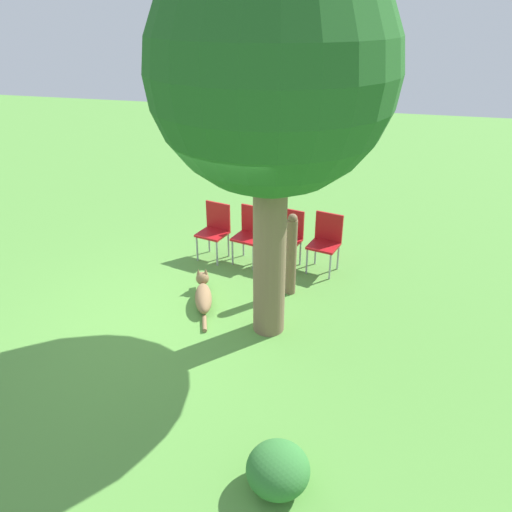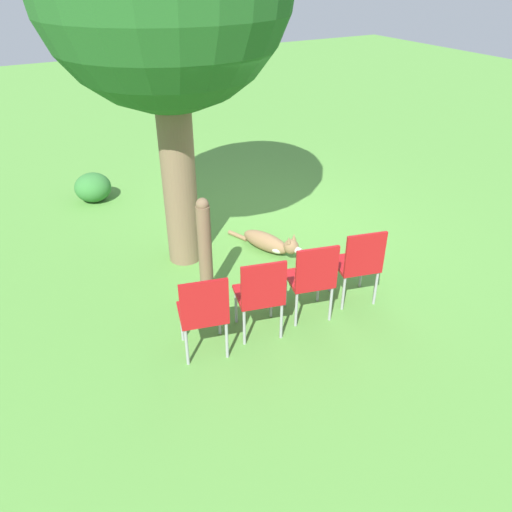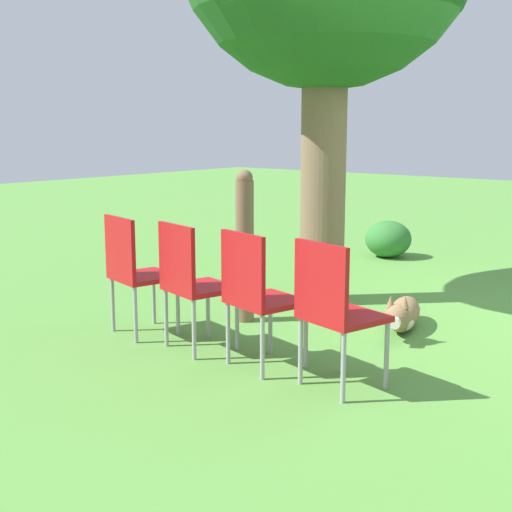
{
  "view_description": "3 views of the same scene",
  "coord_description": "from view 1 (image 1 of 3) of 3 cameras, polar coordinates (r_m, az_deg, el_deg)",
  "views": [
    {
      "loc": [
        5.11,
        2.15,
        3.81
      ],
      "look_at": [
        -0.0,
        0.89,
        1.11
      ],
      "focal_mm": 35.0,
      "sensor_mm": 36.0,
      "label": 1
    },
    {
      "loc": [
        -5.38,
        2.88,
        3.33
      ],
      "look_at": [
        -1.41,
        0.69,
        0.59
      ],
      "focal_mm": 35.0,
      "sensor_mm": 36.0,
      "label": 2
    },
    {
      "loc": [
        -5.43,
        -2.52,
        1.59
      ],
      "look_at": [
        -1.44,
        0.74,
        0.64
      ],
      "focal_mm": 50.0,
      "sensor_mm": 36.0,
      "label": 3
    }
  ],
  "objects": [
    {
      "name": "red_chair_0",
      "position": [
        8.15,
        -4.71,
        3.29
      ],
      "size": [
        0.51,
        0.53,
        0.92
      ],
      "rotation": [
        0.0,
        0.0,
        -0.24
      ],
      "color": "#B21419",
      "rests_on": "ground_plane"
    },
    {
      "name": "fence_post",
      "position": [
        7.04,
        4.07,
        0.2
      ],
      "size": [
        0.15,
        0.15,
        1.24
      ],
      "color": "brown",
      "rests_on": "ground_plane"
    },
    {
      "name": "oak_tree",
      "position": [
        5.41,
        1.84,
        20.04
      ],
      "size": [
        2.62,
        2.62,
        4.49
      ],
      "color": "#7A6047",
      "rests_on": "ground_plane"
    },
    {
      "name": "red_chair_1",
      "position": [
        7.98,
        -0.61,
        2.87
      ],
      "size": [
        0.51,
        0.53,
        0.92
      ],
      "rotation": [
        0.0,
        0.0,
        -0.24
      ],
      "color": "#B21419",
      "rests_on": "ground_plane"
    },
    {
      "name": "red_chair_3",
      "position": [
        7.79,
        7.98,
        1.95
      ],
      "size": [
        0.51,
        0.53,
        0.92
      ],
      "rotation": [
        0.0,
        0.0,
        -0.24
      ],
      "color": "#B21419",
      "rests_on": "ground_plane"
    },
    {
      "name": "ground_plane",
      "position": [
        6.72,
        -7.46,
        -7.64
      ],
      "size": [
        30.0,
        30.0,
        0.0
      ],
      "primitive_type": "plane",
      "color": "#56933D"
    },
    {
      "name": "dog",
      "position": [
        7.07,
        -6.05,
        -4.4
      ],
      "size": [
        1.17,
        0.53,
        0.36
      ],
      "rotation": [
        0.0,
        0.0,
        3.5
      ],
      "color": "olive",
      "rests_on": "ground_plane"
    },
    {
      "name": "low_shrub",
      "position": [
        4.66,
        2.53,
        -23.19
      ],
      "size": [
        0.56,
        0.56,
        0.45
      ],
      "color": "#337533",
      "rests_on": "ground_plane"
    },
    {
      "name": "red_chair_2",
      "position": [
        7.86,
        3.63,
        2.42
      ],
      "size": [
        0.51,
        0.53,
        0.92
      ],
      "rotation": [
        0.0,
        0.0,
        -0.24
      ],
      "color": "#B21419",
      "rests_on": "ground_plane"
    }
  ]
}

